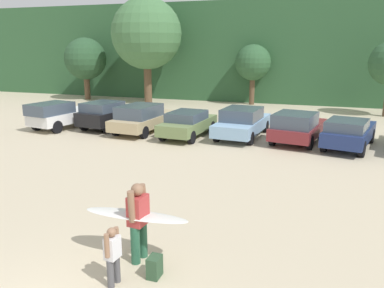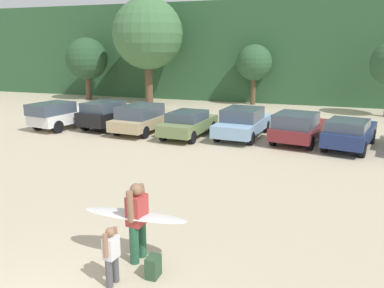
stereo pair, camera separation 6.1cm
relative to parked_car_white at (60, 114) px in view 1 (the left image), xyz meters
The scene contains 15 objects.
hillside_ridge 22.37m from the parked_car_white, 63.74° to the left, with size 108.00×12.00×8.20m, color #2D5633.
tree_far_right 13.08m from the parked_car_white, 116.67° to the left, with size 3.59×3.59×5.32m.
tree_right 11.94m from the parked_car_white, 88.05° to the left, with size 5.61×5.61×8.35m.
tree_center_right 15.78m from the parked_car_white, 56.54° to the left, with size 2.82×2.82×4.74m.
parked_car_white is the anchor object (origin of this frame).
parked_car_black 2.77m from the parked_car_white, 22.20° to the left, with size 2.38×4.37×1.57m.
parked_car_tan 4.91m from the parked_car_white, ahead, with size 2.24×4.88×1.53m.
parked_car_olive_green 7.57m from the parked_car_white, ahead, with size 2.04×4.24×1.34m.
parked_car_sky_blue 10.31m from the parked_car_white, ahead, with size 2.28×4.87×1.52m.
parked_car_maroon 13.04m from the parked_car_white, ahead, with size 2.63×4.43×1.53m.
parked_car_navy 15.33m from the parked_car_white, ahead, with size 2.64×4.62×1.42m.
person_adult 15.49m from the parked_car_white, 47.10° to the right, with size 0.37×0.71×1.77m.
person_child 16.19m from the parked_car_white, 49.67° to the right, with size 0.25×0.45×1.21m.
surfboard_white 15.39m from the parked_car_white, 47.20° to the right, with size 2.41×0.74×0.14m.
backpack_dropped 16.27m from the parked_car_white, 46.80° to the right, with size 0.24×0.34×0.45m.
Camera 1 is at (4.32, -4.19, 4.56)m, focal length 36.43 mm.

